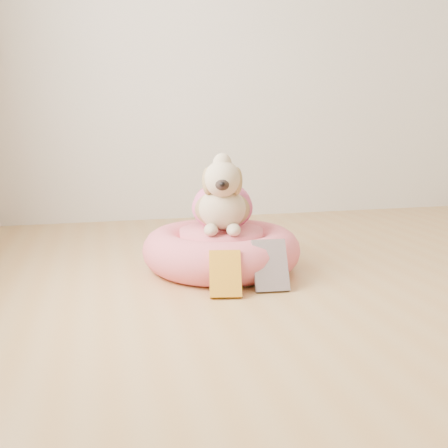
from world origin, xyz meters
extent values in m
plane|color=beige|center=(0.00, 2.25, 1.35)|extent=(4.50, 0.00, 4.50)
cylinder|color=#D85463|center=(-0.70, 0.87, 0.06)|extent=(0.55, 0.55, 0.11)
torus|color=#D85463|center=(-0.70, 0.87, 0.10)|extent=(0.76, 0.76, 0.20)
cylinder|color=#D85463|center=(-0.70, 0.87, 0.14)|extent=(0.40, 0.40, 0.10)
cube|color=yellow|center=(-0.78, 0.49, 0.09)|extent=(0.15, 0.15, 0.18)
cube|color=silver|center=(-0.57, 0.52, 0.10)|extent=(0.16, 0.14, 0.21)
camera|label=1|loc=(-1.27, -1.40, 0.68)|focal=40.00mm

